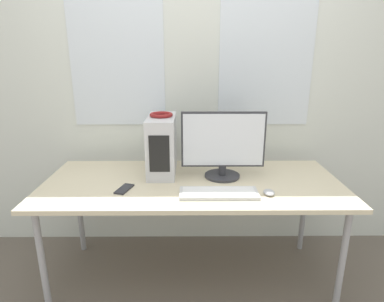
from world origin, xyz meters
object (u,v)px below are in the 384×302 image
Objects in this scene: monitor_main at (223,145)px; mouse at (269,192)px; pc_tower at (162,145)px; keyboard at (219,193)px; headphones at (161,115)px; cell_phone at (124,189)px.

mouse is at bearing -48.93° from monitor_main.
monitor_main is at bearing 131.07° from mouse.
pc_tower is 0.90× the size of keyboard.
headphones is at bearing 166.75° from monitor_main.
cell_phone is at bearing -161.27° from monitor_main.
headphones is at bearing 71.65° from cell_phone.
headphones is 0.66m from keyboard.
pc_tower is at bearing -90.00° from headphones.
headphones reaches higher than keyboard.
cell_phone is at bearing 172.23° from keyboard.
pc_tower is 2.69× the size of headphones.
keyboard reaches higher than cell_phone.
pc_tower is at bearing 166.86° from monitor_main.
mouse is (0.66, -0.38, -0.39)m from headphones.
monitor_main is at bearing 80.43° from keyboard.
cell_phone is (-0.57, 0.08, -0.01)m from keyboard.
keyboard is (0.36, -0.38, -0.19)m from pc_tower.
keyboard is (0.36, -0.39, -0.40)m from headphones.
mouse reaches higher than keyboard.
pc_tower is 0.78m from mouse.
headphones is 0.55m from cell_phone.
mouse is 0.87m from cell_phone.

